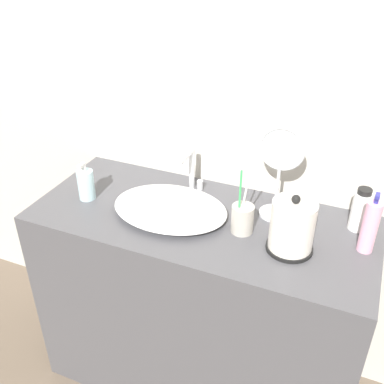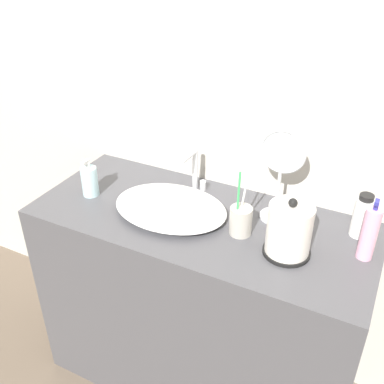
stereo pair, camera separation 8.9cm
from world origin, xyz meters
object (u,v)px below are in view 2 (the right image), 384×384
object	(u,v)px
electric_kettle	(289,232)
toothbrush_cup	(241,220)
faucet	(195,168)
vanity_mirror	(281,170)
mouthwash_bottle	(362,216)
lotion_bottle	(369,233)
shampoo_bottle	(90,181)

from	to	relation	value
electric_kettle	toothbrush_cup	bearing A→B (deg)	168.78
faucet	vanity_mirror	distance (m)	0.36
faucet	mouthwash_bottle	distance (m)	0.63
faucet	lotion_bottle	bearing A→B (deg)	-11.01
faucet	lotion_bottle	distance (m)	0.68
electric_kettle	vanity_mirror	size ratio (longest dim) A/B	0.60
shampoo_bottle	vanity_mirror	distance (m)	0.73
electric_kettle	lotion_bottle	bearing A→B (deg)	22.30
electric_kettle	lotion_bottle	xyz separation A→B (m)	(0.23, 0.09, 0.01)
faucet	shampoo_bottle	size ratio (longest dim) A/B	1.13
electric_kettle	toothbrush_cup	size ratio (longest dim) A/B	0.90
mouthwash_bottle	vanity_mirror	world-z (taller)	vanity_mirror
faucet	shampoo_bottle	world-z (taller)	faucet
shampoo_bottle	mouthwash_bottle	bearing A→B (deg)	11.59
shampoo_bottle	lotion_bottle	bearing A→B (deg)	4.83
faucet	toothbrush_cup	size ratio (longest dim) A/B	0.76
toothbrush_cup	mouthwash_bottle	size ratio (longest dim) A/B	1.44
shampoo_bottle	mouthwash_bottle	distance (m)	1.00
faucet	electric_kettle	xyz separation A→B (m)	(0.44, -0.22, -0.01)
shampoo_bottle	vanity_mirror	world-z (taller)	vanity_mirror
electric_kettle	vanity_mirror	distance (m)	0.23
shampoo_bottle	mouthwash_bottle	size ratio (longest dim) A/B	0.97
electric_kettle	mouthwash_bottle	world-z (taller)	electric_kettle
lotion_bottle	vanity_mirror	size ratio (longest dim) A/B	0.63
faucet	toothbrush_cup	xyz separation A→B (m)	(0.27, -0.19, -0.04)
faucet	mouthwash_bottle	world-z (taller)	faucet
faucet	shampoo_bottle	bearing A→B (deg)	-147.99
faucet	mouthwash_bottle	bearing A→B (deg)	-1.36
toothbrush_cup	shampoo_bottle	xyz separation A→B (m)	(-0.61, -0.03, 0.01)
electric_kettle	vanity_mirror	xyz separation A→B (m)	(-0.09, 0.18, 0.11)
electric_kettle	mouthwash_bottle	size ratio (longest dim) A/B	1.30
lotion_bottle	mouthwash_bottle	distance (m)	0.12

